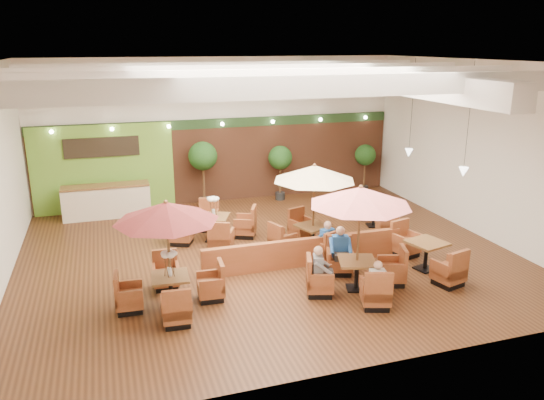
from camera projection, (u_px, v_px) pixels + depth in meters
name	position (u px, v px, depth m)	size (l,w,h in m)	color
room	(263.00, 125.00, 15.76)	(14.04, 14.00, 5.52)	#381E0F
service_counter	(107.00, 201.00, 18.81)	(3.00, 0.75, 1.18)	beige
booth_divider	(305.00, 252.00, 14.71)	(5.82, 0.18, 0.81)	brown
table_0	(168.00, 235.00, 12.09)	(2.56, 2.56, 2.61)	brown
table_1	(359.00, 220.00, 12.88)	(2.82, 2.82, 2.73)	brown
table_2	(312.00, 189.00, 15.43)	(2.60, 2.75, 2.65)	brown
table_3	(214.00, 227.00, 16.61)	(2.92, 2.92, 1.58)	brown
table_4	(426.00, 256.00, 14.46)	(1.12, 2.87, 1.03)	brown
table_5	(374.00, 216.00, 17.93)	(0.94, 2.46, 0.89)	brown
topiary_0	(203.00, 159.00, 19.67)	(1.07, 1.07, 2.49)	black
topiary_1	(280.00, 160.00, 20.63)	(0.93, 0.93, 2.16)	black
topiary_2	(365.00, 157.00, 21.74)	(0.86, 0.86, 2.00)	black
diner_0	(377.00, 278.00, 12.29)	(0.39, 0.34, 0.73)	silver
diner_1	(340.00, 246.00, 14.10)	(0.47, 0.42, 0.86)	#2659A5
diner_2	(320.00, 266.00, 12.90)	(0.40, 0.45, 0.82)	slate
diner_3	(326.00, 237.00, 14.89)	(0.42, 0.38, 0.76)	#2659A5
diner_4	(326.00, 237.00, 14.90)	(0.40, 0.38, 0.71)	silver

